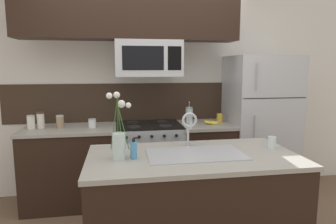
{
  "coord_description": "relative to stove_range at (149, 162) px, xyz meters",
  "views": [
    {
      "loc": [
        -0.35,
        -2.57,
        1.59
      ],
      "look_at": [
        0.13,
        0.27,
        1.16
      ],
      "focal_mm": 32.0,
      "sensor_mm": 36.0,
      "label": 1
    }
  ],
  "objects": [
    {
      "name": "french_press",
      "position": [
        0.51,
        0.06,
        0.55
      ],
      "size": [
        0.09,
        0.09,
        0.27
      ],
      "color": "silver",
      "rests_on": "back_counter_right"
    },
    {
      "name": "banana_bunch",
      "position": [
        0.76,
        -0.06,
        0.47
      ],
      "size": [
        0.19,
        0.15,
        0.07
      ],
      "color": "yellow",
      "rests_on": "back_counter_right"
    },
    {
      "name": "stove_range",
      "position": [
        0.0,
        0.0,
        0.0
      ],
      "size": [
        0.76,
        0.64,
        0.93
      ],
      "color": "#B7BABF",
      "rests_on": "ground"
    },
    {
      "name": "storage_jar_tall",
      "position": [
        -1.32,
        0.01,
        0.52
      ],
      "size": [
        0.08,
        0.08,
        0.15
      ],
      "color": "silver",
      "rests_on": "back_counter_left"
    },
    {
      "name": "kitchen_sink",
      "position": [
        0.24,
        -1.25,
        0.38
      ],
      "size": [
        0.76,
        0.44,
        0.16
      ],
      "color": "#ADAFB5",
      "rests_on": "island_counter"
    },
    {
      "name": "upper_cabinet_band",
      "position": [
        -0.2,
        -0.05,
        1.73
      ],
      "size": [
        2.42,
        0.34,
        0.6
      ],
      "primitive_type": "cube",
      "color": "black"
    },
    {
      "name": "spare_glass",
      "position": [
        0.92,
        -1.19,
        0.5
      ],
      "size": [
        0.07,
        0.07,
        0.1
      ],
      "color": "silver",
      "rests_on": "island_counter"
    },
    {
      "name": "flower_vase",
      "position": [
        -0.35,
        -1.26,
        0.59
      ],
      "size": [
        0.18,
        0.16,
        0.5
      ],
      "color": "silver",
      "rests_on": "island_counter"
    },
    {
      "name": "back_counter_left",
      "position": [
        -0.9,
        0.0,
        -0.01
      ],
      "size": [
        1.07,
        0.65,
        0.91
      ],
      "color": "black",
      "rests_on": "ground"
    },
    {
      "name": "storage_jar_short",
      "position": [
        -1.01,
        0.02,
        0.52
      ],
      "size": [
        0.08,
        0.08,
        0.14
      ],
      "color": "#997F5B",
      "rests_on": "back_counter_left"
    },
    {
      "name": "back_counter_right",
      "position": [
        0.69,
        0.0,
        -0.01
      ],
      "size": [
        0.66,
        0.65,
        0.91
      ],
      "color": "black",
      "rests_on": "ground"
    },
    {
      "name": "storage_jar_medium",
      "position": [
        -1.22,
        0.04,
        0.54
      ],
      "size": [
        0.08,
        0.08,
        0.18
      ],
      "color": "silver",
      "rests_on": "back_counter_left"
    },
    {
      "name": "island_counter",
      "position": [
        0.22,
        -1.25,
        -0.01
      ],
      "size": [
        1.65,
        0.87,
        0.91
      ],
      "color": "black",
      "rests_on": "ground"
    },
    {
      "name": "microwave",
      "position": [
        0.0,
        -0.02,
        1.23
      ],
      "size": [
        0.74,
        0.4,
        0.4
      ],
      "color": "#B7BABF"
    },
    {
      "name": "coffee_tin",
      "position": [
        0.89,
        0.05,
        0.5
      ],
      "size": [
        0.08,
        0.08,
        0.11
      ],
      "primitive_type": "cylinder",
      "color": "gold",
      "rests_on": "back_counter_right"
    },
    {
      "name": "splash_band",
      "position": [
        -0.0,
        0.32,
        0.69
      ],
      "size": [
        3.46,
        0.01,
        0.48
      ],
      "primitive_type": "cube",
      "color": "#332319",
      "rests_on": "rear_partition"
    },
    {
      "name": "dish_soap_bottle",
      "position": [
        -0.24,
        -1.28,
        0.52
      ],
      "size": [
        0.06,
        0.05,
        0.16
      ],
      "color": "#4C93C6",
      "rests_on": "island_counter"
    },
    {
      "name": "rear_partition",
      "position": [
        0.3,
        0.38,
        0.84
      ],
      "size": [
        5.2,
        0.1,
        2.6
      ],
      "primitive_type": "cube",
      "color": "silver",
      "rests_on": "ground"
    },
    {
      "name": "sink_faucet",
      "position": [
        0.24,
        -1.03,
        0.65
      ],
      "size": [
        0.14,
        0.14,
        0.31
      ],
      "color": "#B7BABF",
      "rests_on": "island_counter"
    },
    {
      "name": "storage_jar_squat",
      "position": [
        -0.65,
        -0.02,
        0.5
      ],
      "size": [
        0.09,
        0.09,
        0.1
      ],
      "color": "silver",
      "rests_on": "back_counter_left"
    },
    {
      "name": "refrigerator",
      "position": [
        1.41,
        0.02,
        0.4
      ],
      "size": [
        0.8,
        0.74,
        1.73
      ],
      "color": "#B7BABF",
      "rests_on": "ground"
    }
  ]
}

